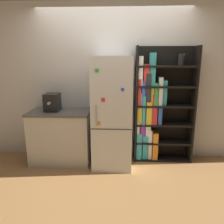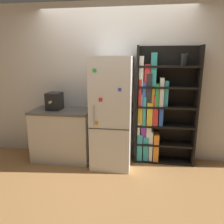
# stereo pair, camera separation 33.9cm
# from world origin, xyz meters

# --- Properties ---
(ground_plane) EXTENTS (16.00, 16.00, 0.00)m
(ground_plane) POSITION_xyz_m (0.00, 0.00, 0.00)
(ground_plane) COLOR #A87542
(wall_back) EXTENTS (8.00, 0.05, 2.60)m
(wall_back) POSITION_xyz_m (0.00, 0.47, 1.30)
(wall_back) COLOR silver
(wall_back) RESTS_ON ground_plane
(refrigerator) EXTENTS (0.61, 0.70, 1.74)m
(refrigerator) POSITION_xyz_m (-0.00, 0.11, 0.87)
(refrigerator) COLOR white
(refrigerator) RESTS_ON ground_plane
(bookshelf) EXTENTS (0.97, 0.29, 1.90)m
(bookshelf) POSITION_xyz_m (0.71, 0.33, 0.89)
(bookshelf) COLOR black
(bookshelf) RESTS_ON ground_plane
(kitchen_counter) EXTENTS (0.99, 0.59, 0.88)m
(kitchen_counter) POSITION_xyz_m (-0.86, 0.16, 0.44)
(kitchen_counter) COLOR beige
(kitchen_counter) RESTS_ON ground_plane
(espresso_machine) EXTENTS (0.23, 0.32, 0.28)m
(espresso_machine) POSITION_xyz_m (-0.98, 0.16, 1.02)
(espresso_machine) COLOR black
(espresso_machine) RESTS_ON kitchen_counter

